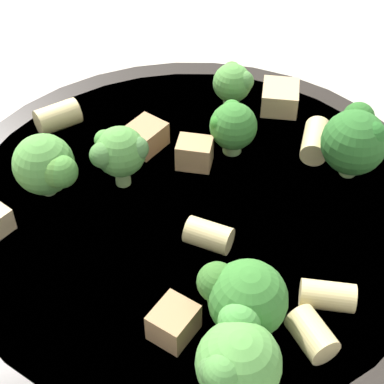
{
  "coord_description": "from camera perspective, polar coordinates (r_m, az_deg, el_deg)",
  "views": [
    {
      "loc": [
        0.07,
        0.25,
        0.29
      ],
      "look_at": [
        0.0,
        0.0,
        0.05
      ],
      "focal_mm": 60.0,
      "sensor_mm": 36.0,
      "label": 1
    }
  ],
  "objects": [
    {
      "name": "rigatoni_3",
      "position": [
        0.32,
        11.95,
        -9.01
      ],
      "size": [
        0.03,
        0.02,
        0.01
      ],
      "primitive_type": "cylinder",
      "rotation": [
        1.57,
        0.0,
        1.14
      ],
      "color": "#E0C67F",
      "rests_on": "pasta_bowl"
    },
    {
      "name": "rigatoni_1",
      "position": [
        0.42,
        -11.85,
        6.57
      ],
      "size": [
        0.03,
        0.02,
        0.02
      ],
      "primitive_type": "cylinder",
      "rotation": [
        1.57,
        0.0,
        1.86
      ],
      "color": "#E0C67F",
      "rests_on": "pasta_bowl"
    },
    {
      "name": "chicken_chunk_3",
      "position": [
        0.39,
        0.22,
        3.47
      ],
      "size": [
        0.03,
        0.02,
        0.02
      ],
      "primitive_type": "cube",
      "rotation": [
        0.0,
        0.0,
        2.67
      ],
      "color": "tan",
      "rests_on": "pasta_bowl"
    },
    {
      "name": "broccoli_floret_2",
      "position": [
        0.36,
        -6.47,
        3.57
      ],
      "size": [
        0.03,
        0.03,
        0.04
      ],
      "color": "#93B766",
      "rests_on": "pasta_bowl"
    },
    {
      "name": "broccoli_floret_3",
      "position": [
        0.37,
        -12.75,
        2.25
      ],
      "size": [
        0.04,
        0.04,
        0.04
      ],
      "color": "#84AD60",
      "rests_on": "pasta_bowl"
    },
    {
      "name": "chicken_chunk_0",
      "position": [
        0.4,
        -4.18,
        4.94
      ],
      "size": [
        0.03,
        0.03,
        0.02
      ],
      "primitive_type": "cube",
      "rotation": [
        0.0,
        0.0,
        0.64
      ],
      "color": "#A87A4C",
      "rests_on": "pasta_bowl"
    },
    {
      "name": "rigatoni_4",
      "position": [
        0.4,
        10.92,
        4.5
      ],
      "size": [
        0.03,
        0.03,
        0.02
      ],
      "primitive_type": "cylinder",
      "rotation": [
        1.57,
        0.0,
        2.61
      ],
      "color": "#E0C67F",
      "rests_on": "pasta_bowl"
    },
    {
      "name": "pasta_bowl",
      "position": [
        0.38,
        0.0,
        -2.71
      ],
      "size": [
        0.3,
        0.3,
        0.04
      ],
      "color": "#28231E",
      "rests_on": "ground_plane"
    },
    {
      "name": "rigatoni_2",
      "position": [
        0.31,
        10.62,
        -12.33
      ],
      "size": [
        0.02,
        0.03,
        0.02
      ],
      "primitive_type": "cylinder",
      "rotation": [
        1.57,
        0.0,
        0.18
      ],
      "color": "#E0C67F",
      "rests_on": "pasta_bowl"
    },
    {
      "name": "broccoli_floret_6",
      "position": [
        0.42,
        3.7,
        9.66
      ],
      "size": [
        0.03,
        0.03,
        0.03
      ],
      "color": "#93B766",
      "rests_on": "pasta_bowl"
    },
    {
      "name": "broccoli_floret_5",
      "position": [
        0.39,
        3.62,
        5.89
      ],
      "size": [
        0.03,
        0.03,
        0.03
      ],
      "color": "#84AD60",
      "rests_on": "pasta_bowl"
    },
    {
      "name": "rigatoni_0",
      "position": [
        0.34,
        2.24,
        -3.71
      ],
      "size": [
        0.03,
        0.03,
        0.01
      ],
      "primitive_type": "cylinder",
      "rotation": [
        1.57,
        0.0,
        0.88
      ],
      "color": "#E0C67F",
      "rests_on": "pasta_bowl"
    },
    {
      "name": "broccoli_floret_4",
      "position": [
        0.29,
        4.67,
        -9.2
      ],
      "size": [
        0.04,
        0.04,
        0.04
      ],
      "color": "#9EC175",
      "rests_on": "pasta_bowl"
    },
    {
      "name": "broccoli_floret_0",
      "position": [
        0.28,
        3.96,
        -14.69
      ],
      "size": [
        0.04,
        0.04,
        0.04
      ],
      "color": "#9EC175",
      "rests_on": "pasta_bowl"
    },
    {
      "name": "broccoli_floret_1",
      "position": [
        0.38,
        14.22,
        4.82
      ],
      "size": [
        0.04,
        0.04,
        0.04
      ],
      "color": "#93B766",
      "rests_on": "pasta_bowl"
    },
    {
      "name": "chicken_chunk_2",
      "position": [
        0.43,
        7.83,
        8.32
      ],
      "size": [
        0.03,
        0.03,
        0.02
      ],
      "primitive_type": "cube",
      "rotation": [
        0.0,
        0.0,
        1.15
      ],
      "color": "tan",
      "rests_on": "pasta_bowl"
    },
    {
      "name": "ground_plane",
      "position": [
        0.39,
        0.0,
        -4.79
      ],
      "size": [
        2.0,
        2.0,
        0.0
      ],
      "primitive_type": "plane",
      "color": "#BCB29E"
    },
    {
      "name": "chicken_chunk_4",
      "position": [
        0.3,
        -1.65,
        -11.51
      ],
      "size": [
        0.03,
        0.03,
        0.02
      ],
      "primitive_type": "cube",
      "rotation": [
        0.0,
        0.0,
        0.7
      ],
      "color": "#A87A4C",
      "rests_on": "pasta_bowl"
    }
  ]
}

